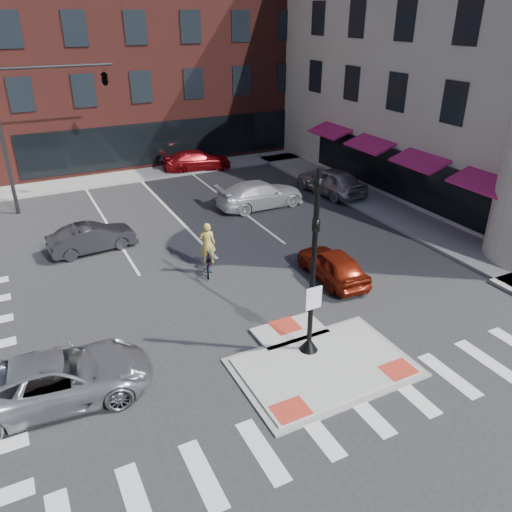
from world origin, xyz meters
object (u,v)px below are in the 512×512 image
white_pickup (260,194)px  cyclist (208,256)px  red_sedan (333,265)px  bg_car_dark (92,238)px  bg_car_silver (331,181)px  silver_suv (59,378)px  bg_car_red (197,160)px

white_pickup → cyclist: 8.18m
red_sedan → bg_car_dark: 10.93m
bg_car_silver → cyclist: (-10.30, -6.00, -0.06)m
red_sedan → bg_car_dark: (-8.22, 7.21, -0.02)m
silver_suv → cyclist: bearing=-46.3°
white_pickup → cyclist: (-5.56, -5.99, 0.02)m
red_sedan → bg_car_silver: (6.00, 8.84, 0.16)m
silver_suv → bg_car_dark: size_ratio=1.33×
bg_car_silver → bg_car_red: bg_car_silver is taller
bg_car_red → bg_car_dark: bearing=145.2°
silver_suv → red_sedan: bearing=-72.4°
white_pickup → bg_car_silver: (4.74, 0.01, 0.08)m
red_sedan → cyclist: bearing=-29.9°
bg_car_dark → bg_car_silver: (14.22, 1.64, 0.17)m
silver_suv → red_sedan: size_ratio=1.34×
bg_car_silver → cyclist: 11.92m
cyclist → bg_car_dark: bearing=-24.9°
silver_suv → red_sedan: (10.89, 2.40, -0.06)m
bg_car_red → bg_car_silver: bearing=-140.8°
bg_car_dark → bg_car_silver: bg_car_silver is taller
cyclist → red_sedan: bearing=169.8°
white_pickup → cyclist: cyclist is taller
bg_car_dark → bg_car_red: bearing=-47.1°
white_pickup → bg_car_red: bearing=2.9°
silver_suv → cyclist: cyclist is taller
white_pickup → bg_car_red: 8.41m
silver_suv → bg_car_dark: bearing=-10.3°
red_sedan → cyclist: cyclist is taller
bg_car_red → cyclist: bearing=167.7°
bg_car_silver → cyclist: cyclist is taller
bg_car_dark → red_sedan: bearing=-136.8°
silver_suv → bg_car_silver: (16.89, 11.24, 0.10)m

